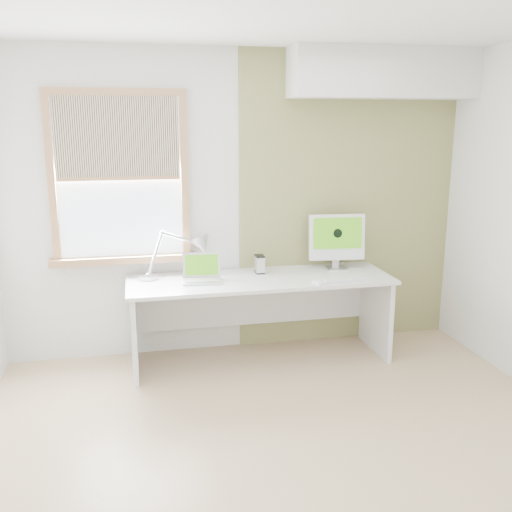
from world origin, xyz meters
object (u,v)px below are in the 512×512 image
object	(u,v)px
desk_lamp	(192,250)
laptop	(202,274)
imac	(337,238)
desk	(259,298)
external_drive	(260,264)

from	to	relation	value
desk_lamp	laptop	bearing A→B (deg)	-77.89
laptop	imac	bearing A→B (deg)	7.04
laptop	desk	bearing A→B (deg)	4.33
desk_lamp	imac	bearing A→B (deg)	-3.73
laptop	imac	distance (m)	1.24
external_drive	imac	xyz separation A→B (m)	(0.70, 0.01, 0.19)
desk	desk_lamp	world-z (taller)	desk_lamp
laptop	desk_lamp	bearing A→B (deg)	102.11
desk	laptop	world-z (taller)	laptop
desk	imac	world-z (taller)	imac
desk	laptop	distance (m)	0.55
desk_lamp	imac	xyz separation A→B (m)	(1.26, -0.08, 0.06)
desk	desk_lamp	bearing A→B (deg)	159.97
desk_lamp	external_drive	bearing A→B (deg)	-9.36
desk_lamp	external_drive	distance (m)	0.59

